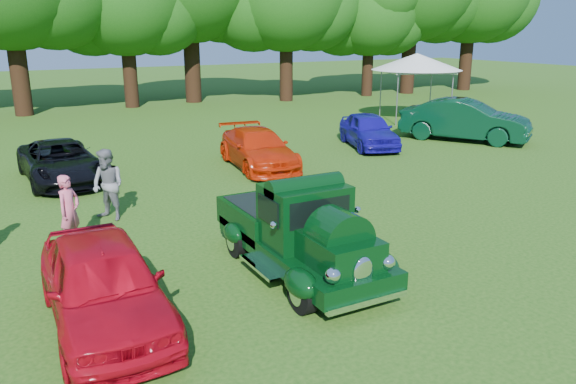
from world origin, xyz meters
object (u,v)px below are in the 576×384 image
back_car_black (61,162)px  canopy_tent (417,62)px  hero_pickup (299,233)px  spectator_pink (69,211)px  back_car_orange (258,149)px  back_car_green (465,120)px  red_convertible (104,284)px  spectator_grey (108,185)px  back_car_blue (369,130)px

back_car_black → canopy_tent: bearing=10.3°
hero_pickup → spectator_pink: bearing=137.1°
canopy_tent → back_car_orange: bearing=-154.7°
hero_pickup → back_car_green: hero_pickup is taller
red_convertible → back_car_black: size_ratio=0.93×
hero_pickup → red_convertible: (-3.55, -0.37, -0.06)m
back_car_orange → spectator_grey: (-5.30, -3.04, 0.23)m
back_car_blue → back_car_green: bearing=8.0°
back_car_black → spectator_pink: 5.58m
back_car_green → red_convertible: bearing=174.8°
spectator_grey → red_convertible: bearing=-45.9°
back_car_green → spectator_pink: bearing=163.4°
back_car_blue → back_car_green: size_ratio=0.76×
spectator_grey → back_car_black: bearing=153.5°
back_car_green → spectator_grey: (-14.55, -3.24, 0.02)m
hero_pickup → back_car_black: bearing=108.8°
back_car_orange → back_car_blue: bearing=17.0°
red_convertible → spectator_pink: spectator_pink is taller
red_convertible → back_car_blue: size_ratio=1.05×
red_convertible → back_car_black: bearing=87.4°
back_car_orange → spectator_pink: (-6.34, -4.40, 0.15)m
back_car_blue → spectator_pink: (-11.42, -5.35, 0.12)m
back_car_blue → spectator_pink: bearing=-136.8°
back_car_orange → canopy_tent: 12.23m
red_convertible → back_car_green: back_car_green is taller
hero_pickup → back_car_blue: (7.90, 8.62, -0.09)m
hero_pickup → back_car_black: hero_pickup is taller
spectator_grey → hero_pickup: bearing=-5.6°
spectator_grey → back_car_blue: bearing=77.3°
red_convertible → spectator_grey: spectator_grey is taller
red_convertible → back_car_blue: bearing=38.9°
spectator_grey → canopy_tent: canopy_tent is taller
back_car_orange → spectator_grey: size_ratio=2.51×
back_car_black → canopy_tent: 17.32m
canopy_tent → back_car_black: bearing=-166.6°
red_convertible → back_car_orange: bearing=52.4°
red_convertible → back_car_blue: red_convertible is taller
hero_pickup → spectator_grey: 5.25m
back_car_blue → spectator_grey: size_ratio=2.25×
back_car_blue → spectator_grey: (-10.37, -3.99, 0.20)m
hero_pickup → back_car_blue: size_ratio=1.15×
back_car_black → back_car_orange: (5.83, -1.16, 0.02)m
back_car_green → spectator_grey: spectator_grey is taller
back_car_black → spectator_pink: (-0.51, -5.55, 0.17)m
red_convertible → back_car_orange: red_convertible is taller
spectator_grey → canopy_tent: 18.23m
back_car_blue → back_car_green: 4.24m
back_car_orange → back_car_green: 9.25m
spectator_grey → back_car_green: bearing=68.8°
red_convertible → spectator_pink: bearing=90.3°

